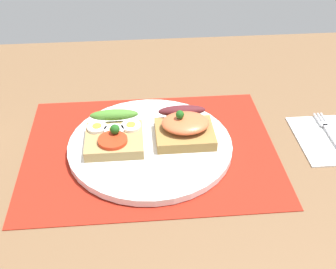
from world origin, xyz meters
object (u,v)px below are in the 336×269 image
at_px(sandwich_egg_tomato, 114,134).
at_px(napkin, 332,137).
at_px(sandwich_salmon, 185,127).
at_px(plate, 150,145).
at_px(fork, 331,135).

bearing_deg(sandwich_egg_tomato, napkin, -1.11).
bearing_deg(napkin, sandwich_egg_tomato, 178.89).
distance_m(sandwich_salmon, napkin, 0.26).
bearing_deg(sandwich_egg_tomato, sandwich_salmon, 2.32).
height_order(plate, napkin, plate).
bearing_deg(sandwich_egg_tomato, fork, -0.90).
bearing_deg(plate, fork, 0.75).
relative_size(plate, sandwich_salmon, 2.81).
xyz_separation_m(sandwich_egg_tomato, fork, (0.37, -0.01, -0.02)).
distance_m(sandwich_egg_tomato, fork, 0.38).
relative_size(plate, napkin, 1.95).
xyz_separation_m(sandwich_salmon, napkin, (0.26, -0.01, -0.03)).
relative_size(sandwich_salmon, napkin, 0.69).
distance_m(plate, fork, 0.32).
relative_size(sandwich_egg_tomato, sandwich_salmon, 1.05).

